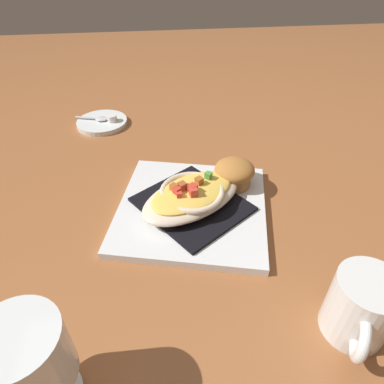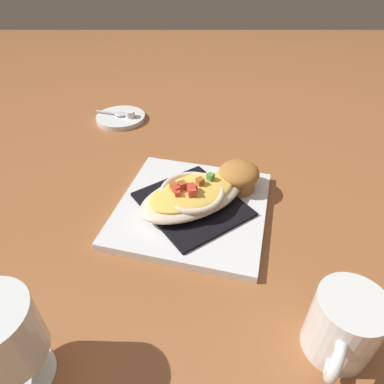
{
  "view_description": "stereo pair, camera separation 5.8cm",
  "coord_description": "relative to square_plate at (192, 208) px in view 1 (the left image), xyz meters",
  "views": [
    {
      "loc": [
        -0.06,
        -0.44,
        0.41
      ],
      "look_at": [
        0.0,
        0.0,
        0.04
      ],
      "focal_mm": 31.4,
      "sensor_mm": 36.0,
      "label": 1
    },
    {
      "loc": [
        0.0,
        -0.45,
        0.41
      ],
      "look_at": [
        0.0,
        0.0,
        0.04
      ],
      "focal_mm": 31.4,
      "sensor_mm": 36.0,
      "label": 2
    }
  ],
  "objects": [
    {
      "name": "creamer_cup_0",
      "position": [
        -0.16,
        0.35,
        0.01
      ],
      "size": [
        0.02,
        0.02,
        0.02
      ],
      "primitive_type": "cylinder",
      "color": "white",
      "rests_on": "creamer_saucer"
    },
    {
      "name": "folded_napkin",
      "position": [
        0.0,
        0.0,
        0.01
      ],
      "size": [
        0.23,
        0.23,
        0.01
      ],
      "primitive_type": "cube",
      "rotation": [
        0.0,
        0.0,
        0.61
      ],
      "color": "black",
      "rests_on": "square_plate"
    },
    {
      "name": "ground_plane",
      "position": [
        0.0,
        0.0,
        -0.01
      ],
      "size": [
        2.6,
        2.6,
        0.0
      ],
      "primitive_type": "plane",
      "color": "#9A5C33"
    },
    {
      "name": "creamer_saucer",
      "position": [
        -0.19,
        0.36,
        -0.0
      ],
      "size": [
        0.13,
        0.13,
        0.01
      ],
      "primitive_type": "cylinder",
      "color": "white",
      "rests_on": "ground_plane"
    },
    {
      "name": "muffin",
      "position": [
        0.09,
        0.05,
        0.03
      ],
      "size": [
        0.07,
        0.07,
        0.05
      ],
      "color": "#A96F3B",
      "rests_on": "square_plate"
    },
    {
      "name": "gratin_dish",
      "position": [
        -0.0,
        -0.0,
        0.03
      ],
      "size": [
        0.22,
        0.19,
        0.05
      ],
      "color": "beige",
      "rests_on": "folded_napkin"
    },
    {
      "name": "stemmed_glass",
      "position": [
        -0.19,
        -0.28,
        0.08
      ],
      "size": [
        0.08,
        0.08,
        0.13
      ],
      "color": "white",
      "rests_on": "ground_plane"
    },
    {
      "name": "spoon",
      "position": [
        -0.19,
        0.36,
        0.01
      ],
      "size": [
        0.09,
        0.04,
        0.01
      ],
      "color": "silver",
      "rests_on": "creamer_saucer"
    },
    {
      "name": "square_plate",
      "position": [
        0.0,
        0.0,
        0.0
      ],
      "size": [
        0.31,
        0.31,
        0.01
      ],
      "primitive_type": "cube",
      "rotation": [
        0.0,
        0.0,
        -0.25
      ],
      "color": "white",
      "rests_on": "ground_plane"
    },
    {
      "name": "coffee_mug",
      "position": [
        0.17,
        -0.25,
        0.03
      ],
      "size": [
        0.08,
        0.1,
        0.09
      ],
      "color": "white",
      "rests_on": "ground_plane"
    }
  ]
}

